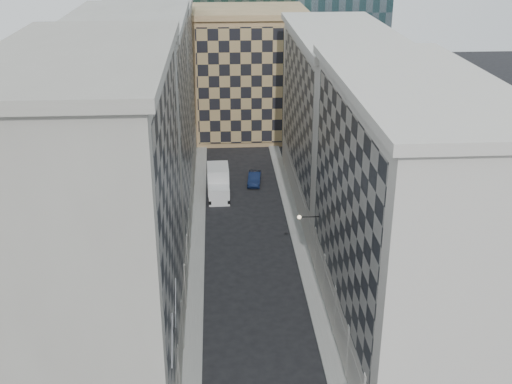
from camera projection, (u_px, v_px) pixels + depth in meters
name	position (u px, v px, depth m)	size (l,w,h in m)	color
sidewalk_west	(197.00, 249.00, 64.60)	(1.50, 100.00, 0.15)	gray
sidewalk_east	(301.00, 246.00, 65.21)	(1.50, 100.00, 0.15)	gray
bldg_left_a	(99.00, 231.00, 42.21)	(10.80, 22.80, 23.70)	gray
bldg_left_b	(136.00, 134.00, 62.59)	(10.80, 22.80, 22.70)	gray
bldg_left_c	(155.00, 85.00, 82.96)	(10.80, 22.80, 21.70)	gray
bldg_right_a	(405.00, 217.00, 47.74)	(10.80, 26.80, 20.70)	beige
bldg_right_b	(339.00, 118.00, 72.70)	(10.80, 28.80, 19.70)	beige
tan_block	(249.00, 73.00, 96.09)	(16.80, 14.80, 18.80)	#9C7F52
flagpoles_left	(174.00, 321.00, 39.42)	(0.10, 6.33, 2.33)	gray
bracket_lamp	(301.00, 217.00, 57.24)	(1.98, 0.36, 0.36)	black
box_truck	(218.00, 184.00, 76.76)	(2.67, 6.28, 3.41)	silver
dark_car	(255.00, 178.00, 80.41)	(1.52, 4.37, 1.44)	#101C3D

